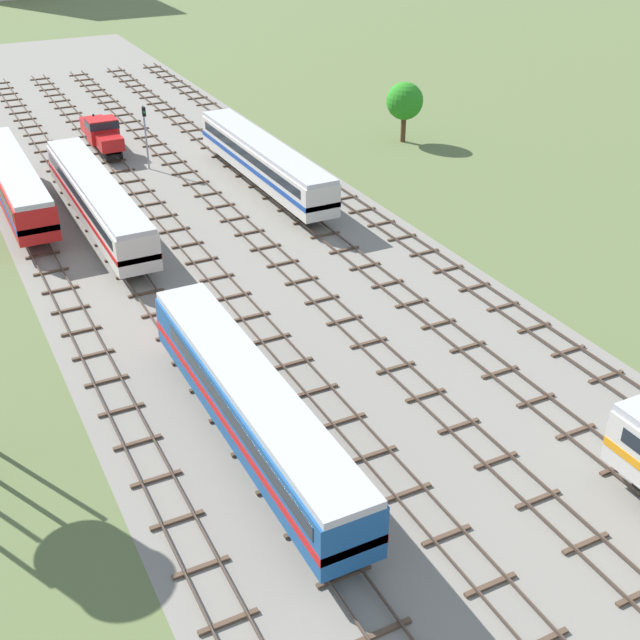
% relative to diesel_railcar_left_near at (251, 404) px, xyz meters
% --- Properties ---
extents(ground_plane, '(480.00, 480.00, 0.00)m').
position_rel_diesel_railcar_left_near_xyz_m(ground_plane, '(7.33, 18.33, -2.60)').
color(ground_plane, '#5B6B3D').
extents(ballast_bed, '(28.44, 176.00, 0.01)m').
position_rel_diesel_railcar_left_near_xyz_m(ballast_bed, '(7.33, 18.33, -2.59)').
color(ballast_bed, gray).
rests_on(ballast_bed, ground).
extents(track_far_left, '(2.40, 126.00, 0.29)m').
position_rel_diesel_railcar_left_near_xyz_m(track_far_left, '(-4.89, 19.33, -2.46)').
color(track_far_left, '#47382D').
rests_on(track_far_left, ground).
extents(track_left, '(2.40, 126.00, 0.29)m').
position_rel_diesel_railcar_left_near_xyz_m(track_left, '(0.00, 19.33, -2.46)').
color(track_left, '#47382D').
rests_on(track_left, ground).
extents(track_centre_left, '(2.40, 126.00, 0.29)m').
position_rel_diesel_railcar_left_near_xyz_m(track_centre_left, '(4.89, 19.33, -2.46)').
color(track_centre_left, '#47382D').
rests_on(track_centre_left, ground).
extents(track_centre, '(2.40, 126.00, 0.29)m').
position_rel_diesel_railcar_left_near_xyz_m(track_centre, '(9.78, 19.33, -2.46)').
color(track_centre, '#47382D').
rests_on(track_centre, ground).
extents(track_centre_right, '(2.40, 126.00, 0.29)m').
position_rel_diesel_railcar_left_near_xyz_m(track_centre_right, '(14.66, 19.33, -2.46)').
color(track_centre_right, '#47382D').
rests_on(track_centre_right, ground).
extents(track_right, '(2.40, 126.00, 0.29)m').
position_rel_diesel_railcar_left_near_xyz_m(track_right, '(19.55, 19.33, -2.46)').
color(track_right, '#47382D').
rests_on(track_right, ground).
extents(diesel_railcar_left_near, '(2.96, 20.50, 3.80)m').
position_rel_diesel_railcar_left_near_xyz_m(diesel_railcar_left_near, '(0.00, 0.00, 0.00)').
color(diesel_railcar_left_near, '#194C8C').
rests_on(diesel_railcar_left_near, ground).
extents(passenger_coach_left_mid, '(2.96, 22.00, 3.80)m').
position_rel_diesel_railcar_left_near_xyz_m(passenger_coach_left_mid, '(0.00, 29.40, 0.02)').
color(passenger_coach_left_mid, beige).
rests_on(passenger_coach_left_mid, ground).
extents(passenger_coach_centre_right_midfar, '(2.96, 22.00, 3.80)m').
position_rel_diesel_railcar_left_near_xyz_m(passenger_coach_centre_right_midfar, '(14.66, 32.09, 0.02)').
color(passenger_coach_centre_right_midfar, beige).
rests_on(passenger_coach_centre_right_midfar, ground).
extents(diesel_railcar_far_left_far, '(2.96, 20.50, 3.80)m').
position_rel_diesel_railcar_left_near_xyz_m(diesel_railcar_far_left_far, '(-4.89, 36.28, 0.00)').
color(diesel_railcar_far_left_far, red).
rests_on(diesel_railcar_far_left_far, ground).
extents(shunter_loco_centre_left_farther, '(2.74, 8.46, 3.10)m').
position_rel_diesel_railcar_left_near_xyz_m(shunter_loco_centre_left_farther, '(4.89, 48.00, -0.59)').
color(shunter_loco_centre_left_farther, red).
rests_on(shunter_loco_centre_left_farther, ground).
extents(signal_post_nearest, '(0.28, 0.47, 5.77)m').
position_rel_diesel_railcar_left_near_xyz_m(signal_post_nearest, '(7.33, 41.41, 1.04)').
color(signal_post_nearest, gray).
rests_on(signal_post_nearest, ground).
extents(lineside_tree_0, '(3.61, 3.61, 5.85)m').
position_rel_diesel_railcar_left_near_xyz_m(lineside_tree_0, '(32.22, 37.94, 1.41)').
color(lineside_tree_0, '#4C331E').
rests_on(lineside_tree_0, ground).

